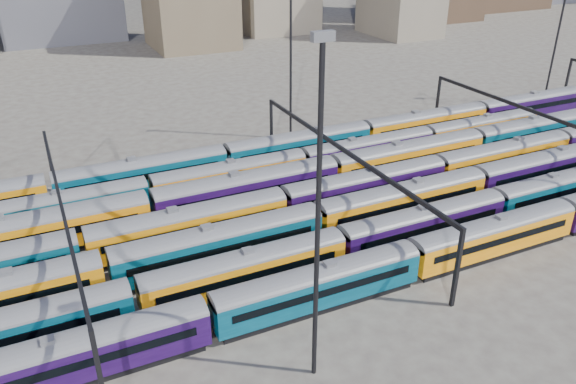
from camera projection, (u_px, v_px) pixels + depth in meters
name	position (u px, v px, depth m)	size (l,w,h in m)	color
ground	(262.00, 228.00, 62.73)	(500.00, 500.00, 0.00)	#443E3A
rake_0	(493.00, 233.00, 56.77)	(99.80, 2.92, 4.92)	black
rake_1	(341.00, 242.00, 55.09)	(119.98, 2.93, 4.92)	black
rake_2	(219.00, 241.00, 54.91)	(108.09, 3.17, 5.34)	black
rake_3	(283.00, 202.00, 62.51)	(128.75, 3.14, 5.29)	black
rake_4	(150.00, 206.00, 61.21)	(136.89, 3.34, 5.63)	black
rake_5	(149.00, 189.00, 65.80)	(120.79, 2.95, 4.96)	black
rake_6	(299.00, 144.00, 78.24)	(108.50, 3.18, 5.36)	black
gantry_1	(62.00, 211.00, 52.06)	(0.35, 40.35, 8.03)	black
gantry_2	(342.00, 157.00, 63.55)	(0.35, 40.35, 8.03)	black
gantry_3	(536.00, 120.00, 75.04)	(0.35, 40.35, 8.03)	black
mast_2	(318.00, 212.00, 36.79)	(1.40, 0.50, 25.60)	black
mast_3	(291.00, 48.00, 81.72)	(1.40, 0.50, 25.60)	black
mast_5	(559.00, 27.00, 97.62)	(1.40, 0.50, 25.60)	black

